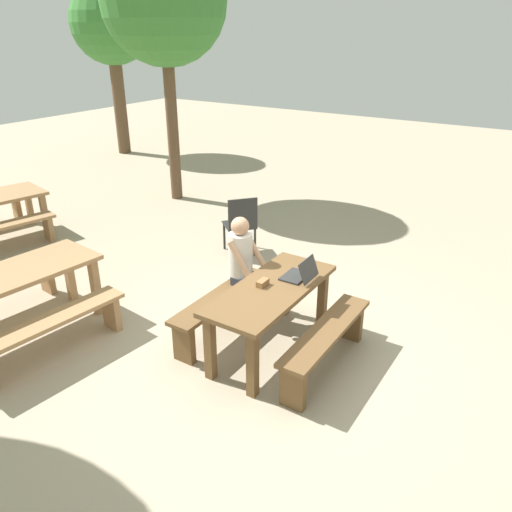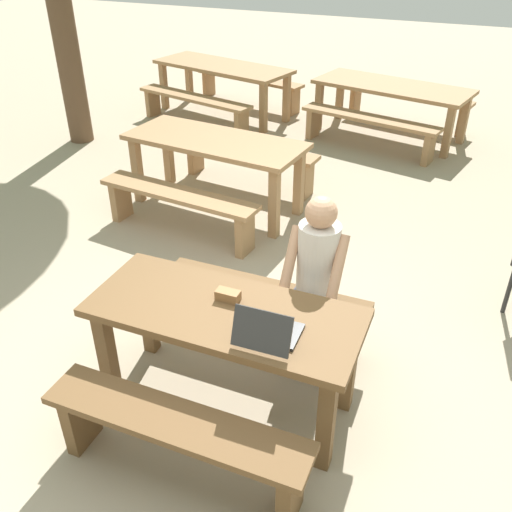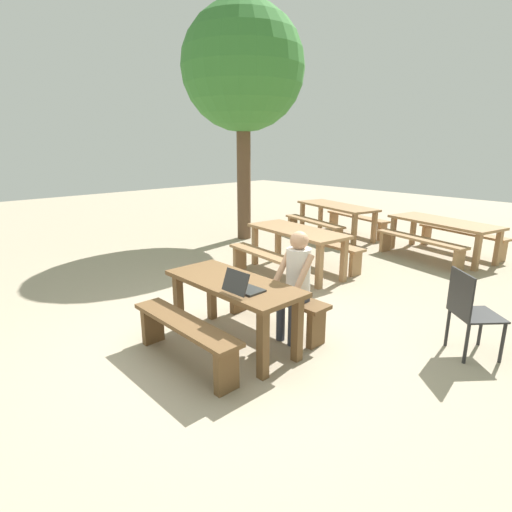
{
  "view_description": "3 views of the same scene",
  "coord_description": "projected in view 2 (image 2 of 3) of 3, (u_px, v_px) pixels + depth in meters",
  "views": [
    {
      "loc": [
        -3.89,
        -2.32,
        3.18
      ],
      "look_at": [
        0.1,
        0.25,
        1.0
      ],
      "focal_mm": 35.36,
      "sensor_mm": 36.0,
      "label": 1
    },
    {
      "loc": [
        1.18,
        -2.36,
        2.78
      ],
      "look_at": [
        0.1,
        0.25,
        1.0
      ],
      "focal_mm": 39.21,
      "sensor_mm": 36.0,
      "label": 2
    },
    {
      "loc": [
        3.23,
        -2.68,
        2.19
      ],
      "look_at": [
        0.1,
        0.25,
        1.0
      ],
      "focal_mm": 28.68,
      "sensor_mm": 36.0,
      "label": 3
    }
  ],
  "objects": [
    {
      "name": "picnic_table_front",
      "position": [
        225.0,
        326.0,
        3.38
      ],
      "size": [
        1.65,
        0.69,
        0.75
      ],
      "color": "brown",
      "rests_on": "ground"
    },
    {
      "name": "bench_distant_south",
      "position": [
        178.0,
        203.0,
        5.39
      ],
      "size": [
        1.7,
        0.48,
        0.46
      ],
      "rotation": [
        0.0,
        0.0,
        -0.11
      ],
      "color": "#9E754C",
      "rests_on": "ground"
    },
    {
      "name": "picnic_table_mid",
      "position": [
        392.0,
        92.0,
        7.62
      ],
      "size": [
        2.22,
        1.28,
        0.72
      ],
      "rotation": [
        0.0,
        0.0,
        -0.22
      ],
      "color": "#9E754C",
      "rests_on": "ground"
    },
    {
      "name": "bench_distant_north",
      "position": [
        248.0,
        156.0,
        6.41
      ],
      "size": [
        1.7,
        0.48,
        0.46
      ],
      "rotation": [
        0.0,
        0.0,
        -0.11
      ],
      "color": "#9E754C",
      "rests_on": "ground"
    },
    {
      "name": "bench_rear_south",
      "position": [
        194.0,
        103.0,
        8.12
      ],
      "size": [
        1.94,
        0.75,
        0.45
      ],
      "rotation": [
        0.0,
        0.0,
        -0.24
      ],
      "color": "#9E754C",
      "rests_on": "ground"
    },
    {
      "name": "small_pouch",
      "position": [
        228.0,
        295.0,
        3.37
      ],
      "size": [
        0.15,
        0.07,
        0.06
      ],
      "color": "olive",
      "rests_on": "picnic_table_front"
    },
    {
      "name": "bench_mid_north",
      "position": [
        408.0,
        101.0,
        8.22
      ],
      "size": [
        1.9,
        0.71,
        0.45
      ],
      "rotation": [
        0.0,
        0.0,
        -0.22
      ],
      "color": "#9E754C",
      "rests_on": "ground"
    },
    {
      "name": "laptop",
      "position": [
        268.0,
        331.0,
        3.05
      ],
      "size": [
        0.33,
        0.32,
        0.24
      ],
      "rotation": [
        0.0,
        0.0,
        3.16
      ],
      "color": "#2D2D2D",
      "rests_on": "picnic_table_front"
    },
    {
      "name": "bench_rear_north",
      "position": [
        249.0,
        83.0,
        9.03
      ],
      "size": [
        1.94,
        0.75,
        0.45
      ],
      "rotation": [
        0.0,
        0.0,
        -0.24
      ],
      "color": "#9E754C",
      "rests_on": "ground"
    },
    {
      "name": "bench_mid_south",
      "position": [
        369.0,
        125.0,
        7.31
      ],
      "size": [
        1.9,
        0.71,
        0.45
      ],
      "rotation": [
        0.0,
        0.0,
        -0.22
      ],
      "color": "#9E754C",
      "rests_on": "ground"
    },
    {
      "name": "person_seated",
      "position": [
        315.0,
        273.0,
        3.66
      ],
      "size": [
        0.38,
        0.39,
        1.27
      ],
      "color": "#333847",
      "rests_on": "ground"
    },
    {
      "name": "bench_near",
      "position": [
        176.0,
        436.0,
        3.02
      ],
      "size": [
        1.52,
        0.3,
        0.47
      ],
      "color": "brown",
      "rests_on": "ground"
    },
    {
      "name": "picnic_table_rear",
      "position": [
        223.0,
        72.0,
        8.41
      ],
      "size": [
        2.27,
        1.28,
        0.76
      ],
      "rotation": [
        0.0,
        0.0,
        -0.24
      ],
      "color": "#9E754C",
      "rests_on": "ground"
    },
    {
      "name": "bench_far",
      "position": [
        264.0,
        304.0,
        4.02
      ],
      "size": [
        1.52,
        0.3,
        0.47
      ],
      "color": "brown",
      "rests_on": "ground"
    },
    {
      "name": "ground_plane",
      "position": [
        228.0,
        399.0,
        3.71
      ],
      "size": [
        30.0,
        30.0,
        0.0
      ],
      "primitive_type": "plane",
      "color": "tan"
    },
    {
      "name": "picnic_table_distant",
      "position": [
        215.0,
        150.0,
        5.74
      ],
      "size": [
        1.93,
        0.96,
        0.77
      ],
      "rotation": [
        0.0,
        0.0,
        -0.11
      ],
      "color": "#9E754C",
      "rests_on": "ground"
    }
  ]
}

